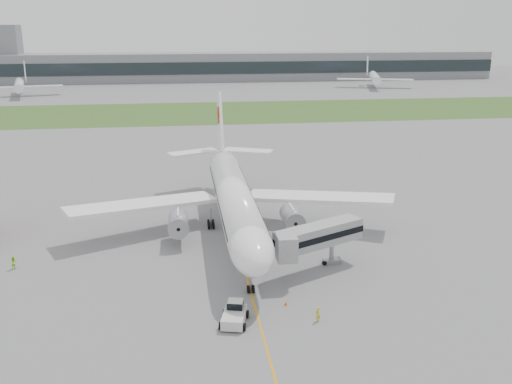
{
  "coord_description": "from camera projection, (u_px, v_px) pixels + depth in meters",
  "views": [
    {
      "loc": [
        -7.42,
        -73.5,
        29.72
      ],
      "look_at": [
        2.93,
        2.0,
        6.83
      ],
      "focal_mm": 40.0,
      "sensor_mm": 36.0,
      "label": 1
    }
  ],
  "objects": [
    {
      "name": "apron_markings",
      "position": [
        241.0,
        258.0,
        74.51
      ],
      "size": [
        70.0,
        70.0,
        0.04
      ],
      "primitive_type": null,
      "color": "orange",
      "rests_on": "ground"
    },
    {
      "name": "safety_cone_right",
      "position": [
        286.0,
        303.0,
        62.03
      ],
      "size": [
        0.38,
        0.38,
        0.53
      ],
      "primitive_type": "cone",
      "color": "orange",
      "rests_on": "ground"
    },
    {
      "name": "ground_crew_far",
      "position": [
        14.0,
        263.0,
        70.93
      ],
      "size": [
        1.08,
        1.04,
        1.75
      ],
      "primitive_type": "imported",
      "rotation": [
        0.0,
        0.0,
        0.66
      ],
      "color": "#B4F829",
      "rests_on": "ground"
    },
    {
      "name": "pushback_tug",
      "position": [
        234.0,
        314.0,
        58.43
      ],
      "size": [
        3.43,
        4.38,
        2.03
      ],
      "rotation": [
        0.0,
        0.0,
        -0.24
      ],
      "color": "silver",
      "rests_on": "ground"
    },
    {
      "name": "ground",
      "position": [
        237.0,
        244.0,
        79.25
      ],
      "size": [
        600.0,
        600.0,
        0.0
      ],
      "primitive_type": "plane",
      "color": "gray",
      "rests_on": "ground"
    },
    {
      "name": "terminal_building",
      "position": [
        191.0,
        67.0,
        295.35
      ],
      "size": [
        320.0,
        22.3,
        14.0
      ],
      "color": "gray",
      "rests_on": "ground"
    },
    {
      "name": "distant_aircraft_left",
      "position": [
        21.0,
        96.0,
        235.07
      ],
      "size": [
        39.84,
        36.86,
        12.97
      ],
      "primitive_type": null,
      "rotation": [
        0.0,
        0.0,
        0.23
      ],
      "color": "white",
      "rests_on": "ground"
    },
    {
      "name": "ground_crew_near",
      "position": [
        318.0,
        314.0,
        58.57
      ],
      "size": [
        0.72,
        0.69,
        1.66
      ],
      "primitive_type": "imported",
      "rotation": [
        0.0,
        0.0,
        3.82
      ],
      "color": "gold",
      "rests_on": "ground"
    },
    {
      "name": "grass_strip",
      "position": [
        200.0,
        112.0,
        193.11
      ],
      "size": [
        600.0,
        50.0,
        0.02
      ],
      "primitive_type": "cube",
      "color": "#355921",
      "rests_on": "ground"
    },
    {
      "name": "control_tower",
      "position": [
        12.0,
        82.0,
        287.67
      ],
      "size": [
        12.0,
        12.0,
        56.0
      ],
      "primitive_type": null,
      "color": "gray",
      "rests_on": "ground"
    },
    {
      "name": "airliner",
      "position": [
        233.0,
        195.0,
        82.25
      ],
      "size": [
        48.13,
        53.95,
        17.88
      ],
      "color": "white",
      "rests_on": "ground"
    },
    {
      "name": "safety_cone_left",
      "position": [
        239.0,
        306.0,
        61.5
      ],
      "size": [
        0.39,
        0.39,
        0.54
      ],
      "primitive_type": "cone",
      "color": "orange",
      "rests_on": "ground"
    },
    {
      "name": "distant_aircraft_right",
      "position": [
        374.0,
        88.0,
        264.99
      ],
      "size": [
        41.57,
        38.71,
        13.28
      ],
      "primitive_type": null,
      "rotation": [
        0.0,
        0.0,
        -0.27
      ],
      "color": "white",
      "rests_on": "ground"
    },
    {
      "name": "jet_bridge",
      "position": [
        314.0,
        237.0,
        69.37
      ],
      "size": [
        12.33,
        8.8,
        6.04
      ],
      "rotation": [
        0.0,
        0.0,
        0.46
      ],
      "color": "gray",
      "rests_on": "ground"
    }
  ]
}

